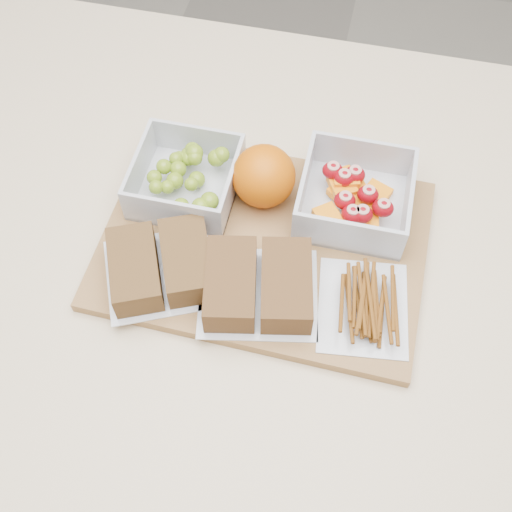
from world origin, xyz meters
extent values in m
plane|color=gray|center=(0.00, 0.00, 0.00)|extent=(4.00, 4.00, 0.00)
cube|color=beige|center=(0.00, 0.00, 0.45)|extent=(1.20, 0.90, 0.90)
cube|color=#9A6F40|center=(0.01, 0.02, 0.91)|extent=(0.43, 0.31, 0.02)
cube|color=silver|center=(-0.11, 0.08, 0.92)|extent=(0.14, 0.14, 0.01)
cube|color=silver|center=(-0.11, 0.14, 0.94)|extent=(0.14, 0.01, 0.06)
cube|color=silver|center=(-0.11, 0.01, 0.94)|extent=(0.14, 0.01, 0.06)
cube|color=silver|center=(-0.05, 0.08, 0.94)|extent=(0.01, 0.12, 0.06)
cube|color=silver|center=(-0.18, 0.08, 0.94)|extent=(0.01, 0.12, 0.06)
sphere|color=olive|center=(-0.12, 0.07, 0.94)|extent=(0.02, 0.02, 0.02)
sphere|color=olive|center=(-0.15, 0.07, 0.95)|extent=(0.02, 0.02, 0.02)
sphere|color=olive|center=(-0.11, 0.11, 0.95)|extent=(0.02, 0.02, 0.02)
sphere|color=olive|center=(-0.10, 0.08, 0.94)|extent=(0.02, 0.02, 0.02)
sphere|color=olive|center=(-0.14, 0.09, 0.95)|extent=(0.02, 0.02, 0.02)
sphere|color=olive|center=(-0.13, 0.08, 0.94)|extent=(0.02, 0.02, 0.02)
sphere|color=olive|center=(-0.13, 0.10, 0.95)|extent=(0.02, 0.02, 0.02)
sphere|color=olive|center=(-0.07, 0.04, 0.95)|extent=(0.02, 0.02, 0.02)
sphere|color=olive|center=(-0.08, 0.12, 0.95)|extent=(0.02, 0.02, 0.02)
sphere|color=olive|center=(-0.11, 0.12, 0.95)|extent=(0.02, 0.02, 0.02)
sphere|color=olive|center=(-0.14, 0.05, 0.95)|extent=(0.02, 0.02, 0.02)
sphere|color=olive|center=(-0.07, 0.12, 0.95)|extent=(0.02, 0.02, 0.02)
sphere|color=olive|center=(-0.10, 0.03, 0.94)|extent=(0.02, 0.02, 0.02)
sphere|color=olive|center=(-0.12, 0.11, 0.95)|extent=(0.02, 0.02, 0.02)
sphere|color=olive|center=(-0.12, 0.09, 0.94)|extent=(0.02, 0.02, 0.02)
sphere|color=olive|center=(-0.11, 0.12, 0.95)|extent=(0.02, 0.02, 0.02)
sphere|color=olive|center=(-0.08, 0.03, 0.95)|extent=(0.02, 0.02, 0.02)
sphere|color=olive|center=(-0.07, 0.03, 0.93)|extent=(0.02, 0.02, 0.02)
sphere|color=olive|center=(-0.13, 0.11, 0.95)|extent=(0.02, 0.02, 0.02)
sphere|color=olive|center=(-0.13, 0.06, 0.94)|extent=(0.02, 0.02, 0.02)
sphere|color=olive|center=(-0.12, 0.12, 0.94)|extent=(0.02, 0.02, 0.02)
sphere|color=olive|center=(-0.10, 0.06, 0.95)|extent=(0.02, 0.02, 0.02)
cube|color=silver|center=(0.12, 0.10, 0.92)|extent=(0.14, 0.14, 0.01)
cube|color=silver|center=(0.12, 0.17, 0.95)|extent=(0.14, 0.01, 0.06)
cube|color=silver|center=(0.12, 0.03, 0.95)|extent=(0.14, 0.01, 0.06)
cube|color=silver|center=(0.18, 0.10, 0.95)|extent=(0.01, 0.13, 0.06)
cube|color=silver|center=(0.05, 0.10, 0.95)|extent=(0.01, 0.13, 0.06)
cube|color=orange|center=(0.12, 0.08, 0.93)|extent=(0.04, 0.05, 0.01)
cube|color=orange|center=(0.10, 0.12, 0.93)|extent=(0.05, 0.06, 0.01)
cube|color=orange|center=(0.13, 0.10, 0.93)|extent=(0.05, 0.05, 0.01)
cube|color=orange|center=(0.14, 0.12, 0.93)|extent=(0.05, 0.05, 0.01)
cube|color=orange|center=(0.10, 0.11, 0.94)|extent=(0.05, 0.05, 0.01)
cube|color=orange|center=(0.10, 0.12, 0.95)|extent=(0.04, 0.04, 0.01)
cube|color=orange|center=(0.09, 0.06, 0.94)|extent=(0.05, 0.05, 0.01)
cube|color=orange|center=(0.13, 0.07, 0.94)|extent=(0.04, 0.04, 0.01)
cube|color=orange|center=(0.10, 0.11, 0.93)|extent=(0.05, 0.05, 0.01)
ellipsoid|color=maroon|center=(0.13, 0.10, 0.95)|extent=(0.03, 0.03, 0.02)
ellipsoid|color=maroon|center=(0.13, 0.07, 0.95)|extent=(0.03, 0.03, 0.02)
ellipsoid|color=maroon|center=(0.08, 0.13, 0.95)|extent=(0.03, 0.03, 0.02)
ellipsoid|color=maroon|center=(0.15, 0.08, 0.95)|extent=(0.03, 0.03, 0.02)
ellipsoid|color=maroon|center=(0.10, 0.12, 0.95)|extent=(0.03, 0.03, 0.02)
ellipsoid|color=maroon|center=(0.12, 0.06, 0.95)|extent=(0.03, 0.03, 0.02)
ellipsoid|color=maroon|center=(0.10, 0.08, 0.95)|extent=(0.03, 0.03, 0.02)
ellipsoid|color=maroon|center=(0.11, 0.13, 0.95)|extent=(0.03, 0.03, 0.02)
sphere|color=#DA5F05|center=(-0.01, 0.09, 0.96)|extent=(0.08, 0.08, 0.08)
cube|color=silver|center=(-0.10, -0.06, 0.92)|extent=(0.18, 0.17, 0.00)
cube|color=brown|center=(-0.13, -0.07, 0.94)|extent=(0.10, 0.12, 0.04)
cube|color=brown|center=(-0.07, -0.04, 0.94)|extent=(0.10, 0.12, 0.04)
cube|color=silver|center=(0.02, -0.06, 0.92)|extent=(0.17, 0.16, 0.00)
cube|color=brown|center=(-0.01, -0.07, 0.94)|extent=(0.08, 0.12, 0.04)
cube|color=brown|center=(0.05, -0.05, 0.94)|extent=(0.08, 0.12, 0.04)
cube|color=silver|center=(0.15, -0.05, 0.92)|extent=(0.12, 0.14, 0.00)
camera|label=1|loc=(0.10, -0.43, 1.62)|focal=45.00mm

